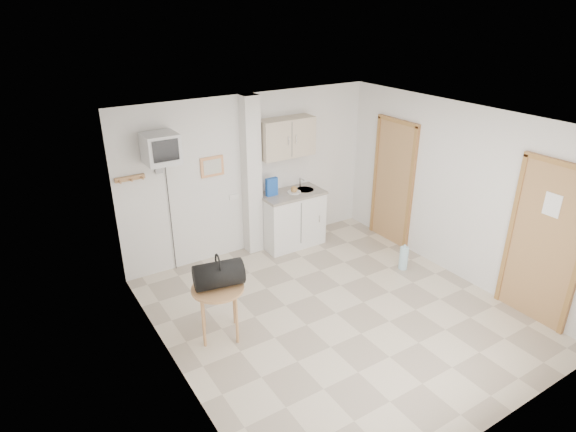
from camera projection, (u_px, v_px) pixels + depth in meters
ground at (336, 313)px, 6.27m from camera, size 4.50×4.50×0.00m
room_envelope at (352, 198)px, 5.82m from camera, size 4.24×4.54×2.55m
kitchenette at (290, 199)px, 7.76m from camera, size 1.03×0.58×2.10m
crt_television at (161, 149)px, 6.33m from camera, size 0.44×0.45×2.15m
round_table at (218, 294)px, 5.64m from camera, size 0.62×0.62×0.67m
duffel_bag at (219, 274)px, 5.56m from camera, size 0.61×0.41×0.42m
water_bottle at (404, 258)px, 7.25m from camera, size 0.13×0.13×0.40m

